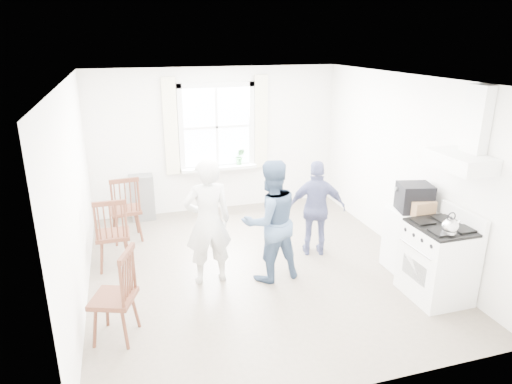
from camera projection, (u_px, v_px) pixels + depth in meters
name	position (u px, v px, depth m)	size (l,w,h in m)	color
room_shell	(257.00, 179.00, 6.02)	(4.62, 5.12, 2.64)	#796C5D
window_assembly	(217.00, 132.00, 8.18)	(1.88, 0.24, 1.70)	white
range_hood	(466.00, 147.00, 5.16)	(0.45, 0.76, 0.94)	white
shelf_unit	(142.00, 197.00, 8.03)	(0.40, 0.30, 0.80)	gray
gas_stove	(438.00, 261.00, 5.58)	(0.68, 0.76, 1.12)	white
kettle	(450.00, 227.00, 5.17)	(0.19, 0.19, 0.27)	silver
low_cabinet	(409.00, 240.00, 6.24)	(0.50, 0.55, 0.90)	white
stereo_stack	(414.00, 198.00, 5.98)	(0.49, 0.46, 0.37)	black
cardboard_box	(421.00, 208.00, 5.87)	(0.30, 0.22, 0.19)	#916B46
windsor_chair_a	(125.00, 203.00, 7.03)	(0.51, 0.50, 1.08)	#4A2417
windsor_chair_b	(112.00, 227.00, 6.16)	(0.45, 0.44, 1.06)	#4A2417
windsor_chair_c	(122.00, 285.00, 4.74)	(0.56, 0.56, 1.04)	#4A2417
person_left	(208.00, 222.00, 5.82)	(0.61, 0.61, 1.68)	silver
person_mid	(270.00, 221.00, 5.91)	(0.79, 0.79, 1.64)	#435B7D
person_right	(317.00, 209.00, 6.63)	(0.84, 0.84, 1.43)	navy
potted_plant	(240.00, 157.00, 8.36)	(0.17, 0.17, 0.30)	#316E34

